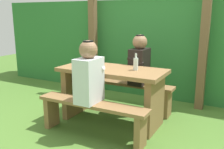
{
  "coord_description": "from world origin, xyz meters",
  "views": [
    {
      "loc": [
        1.55,
        -2.9,
        1.44
      ],
      "look_at": [
        0.0,
        0.0,
        0.66
      ],
      "focal_mm": 41.14,
      "sensor_mm": 36.0,
      "label": 1
    }
  ],
  "objects_px": {
    "bench_near": "(92,112)",
    "person_white_shirt": "(89,74)",
    "bottle_right": "(88,60)",
    "bench_far": "(128,90)",
    "drinking_glass": "(98,65)",
    "person_black_coat": "(139,62)",
    "picnic_table": "(112,86)",
    "bottle_left": "(136,64)"
  },
  "relations": [
    {
      "from": "bench_near",
      "to": "person_white_shirt",
      "type": "relative_size",
      "value": 1.95
    },
    {
      "from": "bottle_right",
      "to": "bench_far",
      "type": "bearing_deg",
      "value": 61.61
    },
    {
      "from": "bench_far",
      "to": "drinking_glass",
      "type": "distance_m",
      "value": 0.78
    },
    {
      "from": "bench_far",
      "to": "bottle_right",
      "type": "xyz_separation_m",
      "value": [
        -0.32,
        -0.6,
        0.53
      ]
    },
    {
      "from": "person_white_shirt",
      "to": "person_black_coat",
      "type": "xyz_separation_m",
      "value": [
        0.21,
        1.01,
        0.0
      ]
    },
    {
      "from": "picnic_table",
      "to": "person_black_coat",
      "type": "relative_size",
      "value": 1.95
    },
    {
      "from": "picnic_table",
      "to": "person_black_coat",
      "type": "distance_m",
      "value": 0.59
    },
    {
      "from": "bench_far",
      "to": "person_black_coat",
      "type": "distance_m",
      "value": 0.49
    },
    {
      "from": "bench_far",
      "to": "person_white_shirt",
      "type": "bearing_deg",
      "value": -91.71
    },
    {
      "from": "picnic_table",
      "to": "person_black_coat",
      "type": "xyz_separation_m",
      "value": [
        0.18,
        0.5,
        0.26
      ]
    },
    {
      "from": "bench_near",
      "to": "bench_far",
      "type": "height_order",
      "value": "same"
    },
    {
      "from": "bench_far",
      "to": "bottle_left",
      "type": "bearing_deg",
      "value": -55.42
    },
    {
      "from": "person_black_coat",
      "to": "picnic_table",
      "type": "bearing_deg",
      "value": -109.5
    },
    {
      "from": "bench_far",
      "to": "person_black_coat",
      "type": "bearing_deg",
      "value": -1.06
    },
    {
      "from": "bench_far",
      "to": "bottle_right",
      "type": "distance_m",
      "value": 0.86
    },
    {
      "from": "person_white_shirt",
      "to": "drinking_glass",
      "type": "bearing_deg",
      "value": 106.96
    },
    {
      "from": "bench_near",
      "to": "person_white_shirt",
      "type": "xyz_separation_m",
      "value": [
        -0.03,
        0.0,
        0.45
      ]
    },
    {
      "from": "picnic_table",
      "to": "bottle_right",
      "type": "xyz_separation_m",
      "value": [
        -0.32,
        -0.09,
        0.34
      ]
    },
    {
      "from": "bench_near",
      "to": "person_black_coat",
      "type": "height_order",
      "value": "person_black_coat"
    },
    {
      "from": "bench_far",
      "to": "bottle_right",
      "type": "relative_size",
      "value": 5.82
    },
    {
      "from": "bottle_left",
      "to": "bottle_right",
      "type": "distance_m",
      "value": 0.65
    },
    {
      "from": "bench_near",
      "to": "person_black_coat",
      "type": "bearing_deg",
      "value": 79.99
    },
    {
      "from": "bench_near",
      "to": "bottle_left",
      "type": "relative_size",
      "value": 6.55
    },
    {
      "from": "person_white_shirt",
      "to": "bottle_right",
      "type": "distance_m",
      "value": 0.51
    },
    {
      "from": "person_white_shirt",
      "to": "bottle_left",
      "type": "relative_size",
      "value": 3.36
    },
    {
      "from": "bench_far",
      "to": "person_white_shirt",
      "type": "xyz_separation_m",
      "value": [
        -0.03,
        -1.01,
        0.45
      ]
    },
    {
      "from": "picnic_table",
      "to": "person_white_shirt",
      "type": "relative_size",
      "value": 1.95
    },
    {
      "from": "person_white_shirt",
      "to": "bench_far",
      "type": "bearing_deg",
      "value": 88.29
    },
    {
      "from": "bench_far",
      "to": "drinking_glass",
      "type": "bearing_deg",
      "value": -104.74
    },
    {
      "from": "drinking_glass",
      "to": "bottle_left",
      "type": "distance_m",
      "value": 0.49
    },
    {
      "from": "bench_far",
      "to": "person_black_coat",
      "type": "relative_size",
      "value": 1.95
    },
    {
      "from": "bench_near",
      "to": "person_black_coat",
      "type": "relative_size",
      "value": 1.95
    },
    {
      "from": "person_white_shirt",
      "to": "bottle_left",
      "type": "xyz_separation_m",
      "value": [
        0.34,
        0.56,
        0.06
      ]
    },
    {
      "from": "bottle_left",
      "to": "person_white_shirt",
      "type": "bearing_deg",
      "value": -121.53
    },
    {
      "from": "bottle_left",
      "to": "bench_near",
      "type": "bearing_deg",
      "value": -119.08
    },
    {
      "from": "person_white_shirt",
      "to": "person_black_coat",
      "type": "bearing_deg",
      "value": 78.3
    },
    {
      "from": "picnic_table",
      "to": "drinking_glass",
      "type": "distance_m",
      "value": 0.33
    },
    {
      "from": "bench_near",
      "to": "bottle_left",
      "type": "xyz_separation_m",
      "value": [
        0.31,
        0.56,
        0.51
      ]
    },
    {
      "from": "picnic_table",
      "to": "bench_near",
      "type": "distance_m",
      "value": 0.54
    },
    {
      "from": "picnic_table",
      "to": "bottle_left",
      "type": "xyz_separation_m",
      "value": [
        0.31,
        0.05,
        0.32
      ]
    },
    {
      "from": "bench_far",
      "to": "person_white_shirt",
      "type": "distance_m",
      "value": 1.11
    },
    {
      "from": "bench_near",
      "to": "drinking_glass",
      "type": "height_order",
      "value": "drinking_glass"
    }
  ]
}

